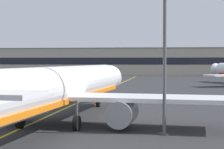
# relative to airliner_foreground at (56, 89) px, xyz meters

# --- Properties ---
(taxiway_centreline) EXTENTS (7.22, 179.88, 0.01)m
(taxiway_centreline) POSITION_rel_airliner_foreground_xyz_m (-1.85, 21.46, -3.37)
(taxiway_centreline) COLOR yellow
(taxiway_centreline) RESTS_ON ground
(airliner_foreground) EXTENTS (32.34, 41.50, 11.65)m
(airliner_foreground) POSITION_rel_airliner_foreground_xyz_m (0.00, 0.00, 0.00)
(airliner_foreground) COLOR white
(airliner_foreground) RESTS_ON ground
(apron_lamp_post) EXTENTS (2.24, 0.90, 14.35)m
(apron_lamp_post) POSITION_rel_airliner_foreground_xyz_m (9.67, -2.91, 4.12)
(apron_lamp_post) COLOR #515156
(apron_lamp_post) RESTS_ON ground
(safety_cone_by_nose_gear) EXTENTS (0.44, 0.44, 0.55)m
(safety_cone_by_nose_gear) POSITION_rel_airliner_foreground_xyz_m (0.89, 17.01, -3.11)
(safety_cone_by_nose_gear) COLOR orange
(safety_cone_by_nose_gear) RESTS_ON ground
(terminal_building) EXTENTS (151.37, 12.40, 11.35)m
(terminal_building) POSITION_rel_airliner_foreground_xyz_m (8.24, 124.68, 2.31)
(terminal_building) COLOR #B2A893
(terminal_building) RESTS_ON ground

